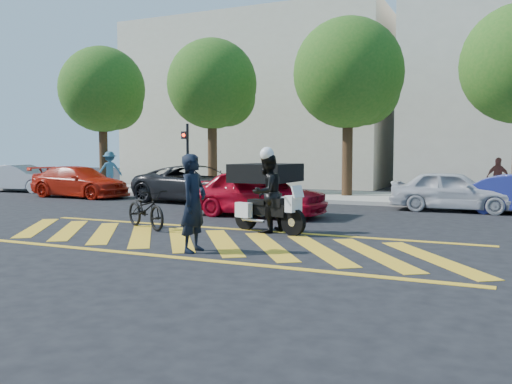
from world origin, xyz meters
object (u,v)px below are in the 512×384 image
at_px(parked_left, 80,182).
at_px(parked_mid_right, 453,191).
at_px(red_convertible, 257,193).
at_px(parked_far_left, 23,178).
at_px(officer_moto, 267,193).
at_px(officer_bike, 193,203).
at_px(parked_mid_left, 198,184).
at_px(bicycle, 146,209).
at_px(police_motorcycle, 268,211).

relative_size(parked_left, parked_mid_right, 1.16).
distance_m(red_convertible, parked_far_left, 15.60).
distance_m(officer_moto, parked_far_left, 18.14).
distance_m(officer_moto, red_convertible, 3.35).
xyz_separation_m(red_convertible, parked_left, (-9.98, 3.17, -0.05)).
xyz_separation_m(officer_bike, parked_left, (-11.31, 9.10, -0.29)).
height_order(parked_mid_left, parked_mid_right, parked_mid_left).
relative_size(officer_moto, parked_far_left, 0.47).
xyz_separation_m(officer_moto, parked_mid_right, (3.71, 6.99, -0.28)).
height_order(officer_bike, red_convertible, officer_bike).
xyz_separation_m(bicycle, parked_left, (-8.47, 6.78, 0.17)).
distance_m(officer_moto, parked_mid_left, 8.23).
distance_m(officer_bike, parked_left, 14.52).
bearing_deg(parked_far_left, police_motorcycle, -119.79).
bearing_deg(red_convertible, parked_mid_left, 52.80).
bearing_deg(parked_left, police_motorcycle, -116.00).
distance_m(bicycle, red_convertible, 3.93).
bearing_deg(officer_bike, red_convertible, 11.16).
relative_size(officer_moto, parked_mid_right, 0.48).
bearing_deg(parked_far_left, officer_moto, -119.83).
bearing_deg(parked_mid_right, parked_left, 92.38).
bearing_deg(parked_mid_left, parked_mid_right, -78.67).
height_order(bicycle, parked_mid_right, parked_mid_right).
height_order(bicycle, parked_far_left, parked_far_left).
bearing_deg(red_convertible, officer_bike, -166.27).
xyz_separation_m(bicycle, red_convertible, (1.51, 3.62, 0.23)).
bearing_deg(parked_mid_right, bicycle, 137.40).
distance_m(parked_far_left, parked_left, 5.13).
distance_m(red_convertible, parked_mid_left, 5.04).
xyz_separation_m(officer_bike, parked_far_left, (-16.26, 10.45, -0.30)).
relative_size(officer_moto, parked_left, 0.41).
xyz_separation_m(police_motorcycle, parked_mid_right, (3.70, 6.98, 0.17)).
height_order(officer_bike, parked_mid_right, officer_bike).
relative_size(police_motorcycle, parked_far_left, 0.52).
bearing_deg(red_convertible, parked_mid_right, -51.58).
xyz_separation_m(officer_bike, parked_mid_right, (3.99, 9.98, -0.28)).
xyz_separation_m(police_motorcycle, red_convertible, (-1.62, 2.93, 0.21)).
bearing_deg(officer_moto, red_convertible, -135.00).
distance_m(police_motorcycle, parked_mid_right, 7.90).
height_order(police_motorcycle, red_convertible, red_convertible).
relative_size(bicycle, parked_left, 0.41).
xyz_separation_m(parked_mid_left, parked_mid_right, (9.27, 0.93, -0.04)).
distance_m(red_convertible, parked_left, 10.48).
bearing_deg(police_motorcycle, officer_moto, -131.87).
bearing_deg(parked_far_left, officer_bike, -128.27).
bearing_deg(police_motorcycle, officer_bike, -79.05).
bearing_deg(bicycle, police_motorcycle, -49.86).
bearing_deg(officer_moto, police_motorcycle, 138.13).
height_order(red_convertible, parked_left, red_convertible).
distance_m(bicycle, parked_far_left, 15.69).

